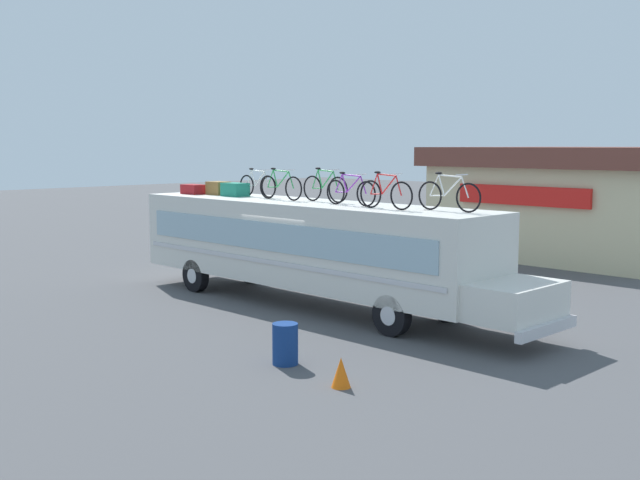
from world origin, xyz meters
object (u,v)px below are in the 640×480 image
at_px(luggage_bag_3, 235,190).
at_px(rooftop_bicycle_4, 350,191).
at_px(bus, 311,244).
at_px(rooftop_bicycle_6, 449,195).
at_px(rooftop_bicycle_3, 325,188).
at_px(trash_bin, 285,344).
at_px(rooftop_bicycle_1, 257,185).
at_px(luggage_bag_1, 193,189).
at_px(rooftop_bicycle_2, 280,186).
at_px(rooftop_bicycle_5, 386,193).
at_px(luggage_bag_2, 218,188).
at_px(traffic_cone, 341,372).

relative_size(luggage_bag_3, rooftop_bicycle_4, 0.44).
distance_m(bus, rooftop_bicycle_6, 4.62).
distance_m(rooftop_bicycle_3, trash_bin, 6.51).
xyz_separation_m(rooftop_bicycle_1, trash_bin, (6.41, -4.70, -2.79)).
distance_m(luggage_bag_1, luggage_bag_3, 1.79).
xyz_separation_m(luggage_bag_1, rooftop_bicycle_1, (2.49, 0.55, 0.21)).
height_order(rooftop_bicycle_2, rooftop_bicycle_6, rooftop_bicycle_6).
xyz_separation_m(rooftop_bicycle_3, rooftop_bicycle_5, (2.67, -0.60, -0.01)).
relative_size(luggage_bag_3, rooftop_bicycle_1, 0.46).
bearing_deg(luggage_bag_2, rooftop_bicycle_2, -2.60).
distance_m(rooftop_bicycle_4, rooftop_bicycle_6, 2.82).
height_order(rooftop_bicycle_2, traffic_cone, rooftop_bicycle_2).
distance_m(luggage_bag_3, rooftop_bicycle_5, 6.27).
height_order(bus, luggage_bag_2, luggage_bag_2).
distance_m(rooftop_bicycle_5, traffic_cone, 5.91).
xyz_separation_m(luggage_bag_1, rooftop_bicycle_5, (8.02, -0.08, 0.23)).
height_order(luggage_bag_3, rooftop_bicycle_6, rooftop_bicycle_6).
xyz_separation_m(rooftop_bicycle_3, rooftop_bicycle_6, (4.12, -0.05, -0.01)).
bearing_deg(rooftop_bicycle_1, rooftop_bicycle_2, -13.31).
bearing_deg(luggage_bag_1, luggage_bag_3, 9.05).
bearing_deg(rooftop_bicycle_6, rooftop_bicycle_1, 179.42).
distance_m(rooftop_bicycle_2, rooftop_bicycle_3, 1.51).
relative_size(luggage_bag_3, rooftop_bicycle_6, 0.43).
bearing_deg(rooftop_bicycle_6, rooftop_bicycle_4, -172.76).
bearing_deg(rooftop_bicycle_4, rooftop_bicycle_3, 163.09).
xyz_separation_m(bus, rooftop_bicycle_4, (1.55, -0.11, 1.51)).
distance_m(rooftop_bicycle_2, rooftop_bicycle_4, 2.80).
xyz_separation_m(luggage_bag_3, rooftop_bicycle_6, (7.71, 0.20, 0.18)).
height_order(rooftop_bicycle_1, trash_bin, rooftop_bicycle_1).
bearing_deg(trash_bin, luggage_bag_2, 150.83).
distance_m(luggage_bag_2, rooftop_bicycle_1, 1.68).
height_order(luggage_bag_2, rooftop_bicycle_1, rooftop_bicycle_1).
xyz_separation_m(rooftop_bicycle_6, trash_bin, (-0.57, -4.63, -2.81)).
bearing_deg(rooftop_bicycle_4, rooftop_bicycle_6, 7.24).
bearing_deg(luggage_bag_3, traffic_cone, -27.72).
height_order(rooftop_bicycle_2, trash_bin, rooftop_bicycle_2).
bearing_deg(rooftop_bicycle_5, luggage_bag_1, 179.45).
distance_m(luggage_bag_2, trash_bin, 9.61).
height_order(rooftop_bicycle_1, rooftop_bicycle_6, rooftop_bicycle_6).
relative_size(bus, trash_bin, 15.96).
height_order(rooftop_bicycle_3, rooftop_bicycle_6, rooftop_bicycle_3).
height_order(bus, traffic_cone, bus).
distance_m(rooftop_bicycle_2, rooftop_bicycle_6, 5.60).
xyz_separation_m(luggage_bag_2, rooftop_bicycle_1, (1.66, 0.19, 0.16)).
distance_m(luggage_bag_2, rooftop_bicycle_6, 8.65).
relative_size(luggage_bag_3, trash_bin, 0.91).
height_order(rooftop_bicycle_1, traffic_cone, rooftop_bicycle_1).
xyz_separation_m(bus, rooftop_bicycle_2, (-1.24, -0.02, 1.53)).
height_order(luggage_bag_2, rooftop_bicycle_2, rooftop_bicycle_2).
bearing_deg(rooftop_bicycle_4, luggage_bag_1, -178.93).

